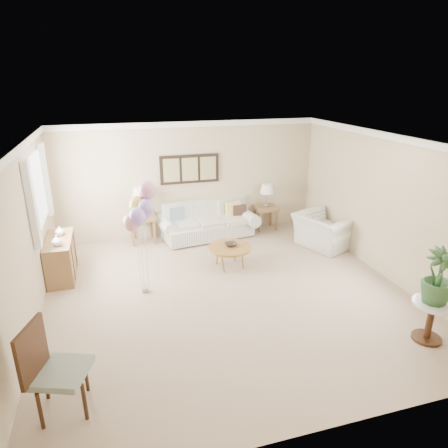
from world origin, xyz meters
name	(u,v)px	position (x,y,z in m)	size (l,w,h in m)	color
ground_plane	(227,293)	(0.00, 0.00, 0.00)	(6.00, 6.00, 0.00)	tan
room_shell	(219,202)	(-0.11, 0.09, 1.63)	(6.04, 6.04, 2.60)	#C6B48F
wall_art_triptych	(190,169)	(0.00, 2.96, 1.55)	(1.35, 0.06, 0.65)	black
sofa	(208,224)	(0.31, 2.63, 0.32)	(2.33, 1.10, 0.82)	white
end_table_left	(142,220)	(-1.15, 2.74, 0.53)	(0.58, 0.52, 0.63)	brown
end_table_right	(266,210)	(1.79, 2.74, 0.48)	(0.53, 0.48, 0.58)	brown
lamp_left	(140,194)	(-1.15, 2.74, 1.12)	(0.37, 0.37, 0.65)	gray
lamp_right	(267,189)	(1.79, 2.74, 1.00)	(0.31, 0.31, 0.55)	gray
coffee_table	(230,248)	(0.35, 0.99, 0.39)	(0.84, 0.84, 0.43)	olive
decor_bowl	(231,244)	(0.38, 1.01, 0.46)	(0.24, 0.24, 0.06)	#2E251F
armchair	(324,231)	(2.60, 1.37, 0.36)	(1.12, 0.98, 0.73)	white
side_table	(432,312)	(2.35, -2.01, 0.45)	(0.55, 0.55, 0.60)	silver
potted_plant	(438,277)	(2.35, -2.00, 0.99)	(0.44, 0.44, 0.78)	#2B4F25
accent_chair	(52,367)	(-2.54, -1.93, 0.59)	(0.71, 0.71, 1.13)	gray
credenza	(61,257)	(-2.76, 1.50, 0.37)	(0.46, 1.20, 0.74)	brown
vase_white	(57,240)	(-2.74, 1.18, 0.84)	(0.18, 0.18, 0.19)	silver
vase_sage	(60,231)	(-2.74, 1.68, 0.83)	(0.17, 0.17, 0.18)	silver
balloon_cluster	(140,209)	(-1.33, 0.44, 1.51)	(0.56, 0.49, 1.95)	gray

